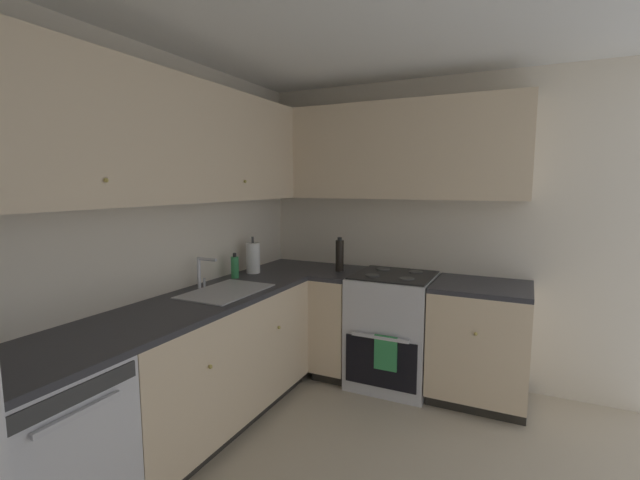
{
  "coord_description": "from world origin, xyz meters",
  "views": [
    {
      "loc": [
        -1.71,
        -0.66,
        1.6
      ],
      "look_at": [
        0.96,
        0.62,
        1.22
      ],
      "focal_mm": 24.39,
      "sensor_mm": 36.0,
      "label": 1
    }
  ],
  "objects": [
    {
      "name": "wall_back",
      "position": [
        0.0,
        1.5,
        1.22
      ],
      "size": [
        3.82,
        0.05,
        2.43
      ],
      "primitive_type": "cube",
      "color": "beige",
      "rests_on": "ground_plane"
    },
    {
      "name": "wall_right",
      "position": [
        1.88,
        0.0,
        1.22
      ],
      "size": [
        0.05,
        3.05,
        2.43
      ],
      "primitive_type": "cube",
      "color": "beige",
      "rests_on": "ground_plane"
    },
    {
      "name": "dishwasher",
      "position": [
        -0.7,
        1.17,
        0.42
      ],
      "size": [
        0.6,
        0.63,
        0.85
      ],
      "color": "silver",
      "rests_on": "ground_plane"
    },
    {
      "name": "lower_cabinets_back",
      "position": [
        0.43,
        1.18,
        0.43
      ],
      "size": [
        1.65,
        0.62,
        0.85
      ],
      "color": "beige",
      "rests_on": "ground_plane"
    },
    {
      "name": "countertop_back",
      "position": [
        0.43,
        1.17,
        0.86
      ],
      "size": [
        2.86,
        0.6,
        0.03
      ],
      "primitive_type": "cube",
      "color": "#2D2D33",
      "rests_on": "lower_cabinets_back"
    },
    {
      "name": "lower_cabinets_right",
      "position": [
        1.56,
        -0.06,
        0.43
      ],
      "size": [
        0.62,
        1.6,
        0.85
      ],
      "color": "beige",
      "rests_on": "ground_plane"
    },
    {
      "name": "countertop_right",
      "position": [
        1.56,
        -0.06,
        0.86
      ],
      "size": [
        0.6,
        1.6,
        0.03
      ],
      "color": "#2D2D33",
      "rests_on": "lower_cabinets_right"
    },
    {
      "name": "oven_range",
      "position": [
        1.58,
        0.27,
        0.45
      ],
      "size": [
        0.68,
        0.62,
        1.03
      ],
      "color": "silver",
      "rests_on": "ground_plane"
    },
    {
      "name": "upper_cabinets_back",
      "position": [
        0.27,
        1.31,
        1.86
      ],
      "size": [
        2.54,
        0.34,
        0.75
      ],
      "color": "beige"
    },
    {
      "name": "upper_cabinets_right",
      "position": [
        1.7,
        0.4,
        1.86
      ],
      "size": [
        0.32,
        2.15,
        0.75
      ],
      "color": "beige"
    },
    {
      "name": "sink",
      "position": [
        0.59,
        1.14,
        0.84
      ],
      "size": [
        0.6,
        0.4,
        0.1
      ],
      "color": "#B7B7BC",
      "rests_on": "countertop_back"
    },
    {
      "name": "faucet",
      "position": [
        0.59,
        1.35,
        1.01
      ],
      "size": [
        0.07,
        0.16,
        0.22
      ],
      "color": "silver",
      "rests_on": "countertop_back"
    },
    {
      "name": "soap_bottle",
      "position": [
        0.97,
        1.35,
        0.97
      ],
      "size": [
        0.06,
        0.06,
        0.19
      ],
      "color": "#338C4C",
      "rests_on": "countertop_back"
    },
    {
      "name": "paper_towel_roll",
      "position": [
        1.18,
        1.33,
        1.01
      ],
      "size": [
        0.11,
        0.11,
        0.31
      ],
      "color": "white",
      "rests_on": "countertop_back"
    },
    {
      "name": "oil_bottle",
      "position": [
        1.56,
        0.73,
        1.01
      ],
      "size": [
        0.07,
        0.07,
        0.28
      ],
      "color": "black",
      "rests_on": "countertop_right"
    }
  ]
}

